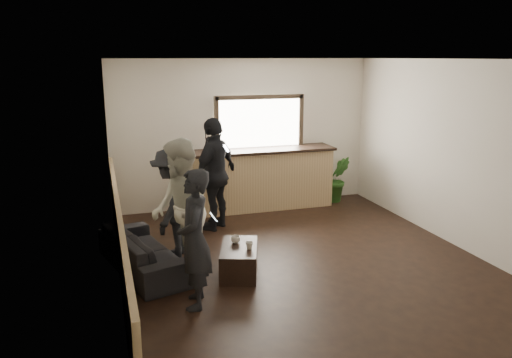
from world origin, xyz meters
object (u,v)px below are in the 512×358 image
object	(u,v)px
potted_plant	(337,179)
cup_b	(249,245)
cup_a	(236,240)
person_c	(172,203)
person_a	(194,239)
person_b	(181,210)
person_d	(215,174)
sofa	(144,251)
coffee_table	(239,260)
bar_counter	(263,175)

from	to	relation	value
potted_plant	cup_b	bearing A→B (deg)	-133.34
cup_a	person_c	bearing A→B (deg)	135.90
person_a	person_c	size ratio (longest dim) A/B	1.02
person_b	person_d	world-z (taller)	person_d
sofa	potted_plant	xyz separation A→B (m)	(3.98, 2.22, 0.19)
person_a	sofa	bearing A→B (deg)	-146.79
cup_a	person_a	xyz separation A→B (m)	(-0.71, -0.84, 0.39)
coffee_table	person_b	size ratio (longest dim) A/B	0.46
sofa	person_d	bearing A→B (deg)	-59.45
coffee_table	person_c	xyz separation A→B (m)	(-0.75, 0.85, 0.61)
coffee_table	person_d	size ratio (longest dim) A/B	0.45
cup_a	person_b	distance (m)	0.89
person_d	person_c	bearing A→B (deg)	5.76
cup_a	person_a	distance (m)	1.16
cup_a	person_a	world-z (taller)	person_a
cup_a	person_a	bearing A→B (deg)	-130.14
coffee_table	potted_plant	distance (m)	3.90
cup_a	potted_plant	distance (m)	3.81
sofa	coffee_table	world-z (taller)	sofa
sofa	person_b	bearing A→B (deg)	-147.95
person_b	person_a	bearing A→B (deg)	0.83
potted_plant	person_a	world-z (taller)	person_a
sofa	coffee_table	size ratio (longest dim) A/B	2.17
bar_counter	person_b	world-z (taller)	bar_counter
coffee_table	person_a	xyz separation A→B (m)	(-0.72, -0.70, 0.63)
person_a	person_b	world-z (taller)	person_b
bar_counter	cup_b	distance (m)	3.11
cup_a	cup_b	size ratio (longest dim) A/B	1.18
cup_b	person_c	xyz separation A→B (m)	(-0.85, 0.97, 0.38)
person_c	person_d	world-z (taller)	person_d
person_c	person_b	bearing A→B (deg)	20.74
cup_a	person_b	bearing A→B (deg)	-176.60
bar_counter	sofa	xyz separation A→B (m)	(-2.45, -2.27, -0.37)
person_a	bar_counter	bearing A→B (deg)	161.89
cup_b	person_d	size ratio (longest dim) A/B	0.06
cup_a	cup_b	xyz separation A→B (m)	(0.12, -0.26, -0.00)
potted_plant	person_b	distance (m)	4.43
potted_plant	person_a	xyz separation A→B (m)	(-3.50, -3.42, 0.35)
coffee_table	person_a	bearing A→B (deg)	-135.61
potted_plant	person_a	bearing A→B (deg)	-135.67
person_c	cup_a	bearing A→B (deg)	66.64
potted_plant	person_a	size ratio (longest dim) A/B	0.57
bar_counter	person_a	distance (m)	3.99
bar_counter	person_c	size ratio (longest dim) A/B	1.69
bar_counter	potted_plant	size ratio (longest dim) A/B	2.93
coffee_table	potted_plant	world-z (taller)	potted_plant
person_c	sofa	bearing A→B (deg)	-31.34
cup_b	cup_a	bearing A→B (deg)	114.19
bar_counter	cup_a	distance (m)	2.92
sofa	potted_plant	world-z (taller)	potted_plant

